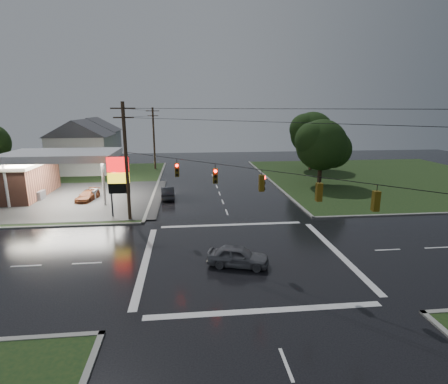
{
  "coord_description": "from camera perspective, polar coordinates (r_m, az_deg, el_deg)",
  "views": [
    {
      "loc": [
        -3.91,
        -23.15,
        10.48
      ],
      "look_at": [
        -0.66,
        7.47,
        3.0
      ],
      "focal_mm": 28.0,
      "sensor_mm": 36.0,
      "label": 1
    }
  ],
  "objects": [
    {
      "name": "ground",
      "position": [
        25.71,
        3.28,
        -10.42
      ],
      "size": [
        120.0,
        120.0,
        0.0
      ],
      "primitive_type": "plane",
      "color": "black",
      "rests_on": "ground"
    },
    {
      "name": "house_near",
      "position": [
        61.86,
        -22.19,
        7.02
      ],
      "size": [
        11.05,
        8.48,
        8.6
      ],
      "color": "silver",
      "rests_on": "ground"
    },
    {
      "name": "utility_pole_n",
      "position": [
        61.61,
        -11.38,
        8.73
      ],
      "size": [
        2.2,
        0.32,
        10.5
      ],
      "color": "#382619",
      "rests_on": "ground"
    },
    {
      "name": "utility_pole_nw",
      "position": [
        33.47,
        -15.67,
        4.97
      ],
      "size": [
        2.2,
        0.32,
        11.0
      ],
      "color": "#382619",
      "rests_on": "ground"
    },
    {
      "name": "tree_ne_far",
      "position": [
        61.06,
        14.32,
        9.2
      ],
      "size": [
        8.46,
        7.2,
        9.8
      ],
      "color": "black",
      "rests_on": "ground"
    },
    {
      "name": "traffic_signals",
      "position": [
        23.8,
        3.54,
        3.95
      ],
      "size": [
        26.87,
        26.87,
        1.47
      ],
      "color": "black",
      "rests_on": "ground"
    },
    {
      "name": "gas_station",
      "position": [
        48.71,
        -32.52,
        2.13
      ],
      "size": [
        26.2,
        18.0,
        5.6
      ],
      "color": "#2D2D2D",
      "rests_on": "ground"
    },
    {
      "name": "car_north",
      "position": [
        41.65,
        -9.17,
        -0.09
      ],
      "size": [
        1.78,
        4.38,
        1.41
      ],
      "primitive_type": "imported",
      "rotation": [
        0.0,
        0.0,
        3.21
      ],
      "color": "black",
      "rests_on": "ground"
    },
    {
      "name": "grass_nw",
      "position": [
        54.89,
        -29.65,
        0.88
      ],
      "size": [
        36.0,
        36.0,
        0.08
      ],
      "primitive_type": "cube",
      "color": "black",
      "rests_on": "ground"
    },
    {
      "name": "grass_ne",
      "position": [
        58.48,
        24.85,
        2.1
      ],
      "size": [
        36.0,
        36.0,
        0.08
      ],
      "primitive_type": "cube",
      "color": "black",
      "rests_on": "ground"
    },
    {
      "name": "tree_ne_near",
      "position": [
        48.87,
        15.79,
        7.37
      ],
      "size": [
        7.99,
        6.8,
        8.98
      ],
      "color": "black",
      "rests_on": "ground"
    },
    {
      "name": "car_crossing",
      "position": [
        23.98,
        2.3,
        -10.41
      ],
      "size": [
        4.46,
        2.81,
        1.42
      ],
      "primitive_type": "imported",
      "rotation": [
        0.0,
        0.0,
        1.27
      ],
      "color": "slate",
      "rests_on": "ground"
    },
    {
      "name": "pylon_sign",
      "position": [
        34.9,
        -16.84,
        2.38
      ],
      "size": [
        2.0,
        0.35,
        6.0
      ],
      "color": "#59595E",
      "rests_on": "ground"
    },
    {
      "name": "house_far",
      "position": [
        73.65,
        -20.43,
        8.08
      ],
      "size": [
        11.05,
        8.48,
        8.6
      ],
      "color": "silver",
      "rests_on": "ground"
    },
    {
      "name": "car_pump",
      "position": [
        43.13,
        -21.36,
        -0.56
      ],
      "size": [
        2.36,
        4.3,
        1.18
      ],
      "primitive_type": "imported",
      "rotation": [
        0.0,
        0.0,
        -0.18
      ],
      "color": "#522612",
      "rests_on": "ground"
    }
  ]
}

